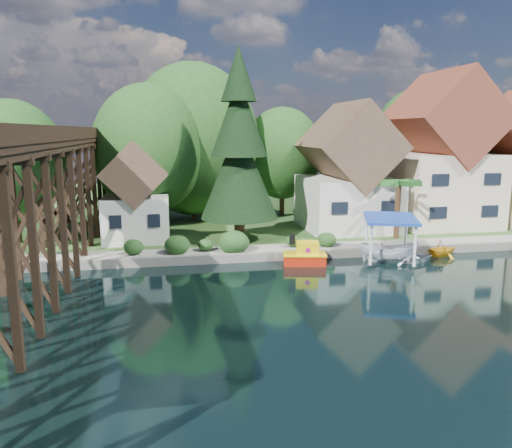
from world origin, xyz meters
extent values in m
plane|color=black|center=(0.00, 0.00, 0.00)|extent=(140.00, 140.00, 0.00)
cube|color=#27491D|center=(0.00, 34.00, 0.25)|extent=(140.00, 52.00, 0.50)
cube|color=slate|center=(4.00, 8.00, 0.31)|extent=(60.00, 0.40, 0.62)
cube|color=gray|center=(6.00, 9.30, 0.53)|extent=(50.00, 2.60, 0.06)
cube|color=black|center=(-16.00, 0.00, 4.00)|extent=(4.00, 0.36, 8.00)
cube|color=black|center=(-16.00, 3.20, 4.00)|extent=(4.00, 0.36, 8.00)
cube|color=black|center=(-16.00, 6.40, 4.00)|extent=(4.00, 0.36, 8.00)
cube|color=black|center=(-16.00, 9.60, 4.00)|extent=(4.00, 0.36, 8.00)
cube|color=black|center=(-16.00, 12.80, 4.00)|extent=(4.00, 0.36, 8.00)
cube|color=black|center=(-16.00, 16.00, 4.00)|extent=(4.00, 0.36, 8.00)
cube|color=black|center=(-16.00, 19.20, 4.00)|extent=(4.00, 0.36, 8.00)
cube|color=black|center=(-16.00, 22.40, 4.00)|extent=(4.00, 0.36, 8.00)
cube|color=black|center=(-16.00, 25.60, 4.00)|extent=(4.00, 0.36, 8.00)
cube|color=black|center=(-17.75, 6.00, 8.05)|extent=(0.35, 44.00, 0.35)
cube|color=black|center=(-14.25, 6.00, 8.05)|extent=(0.35, 44.00, 0.35)
cube|color=black|center=(-16.00, 6.00, 8.35)|extent=(4.00, 44.00, 0.30)
cube|color=black|center=(-14.00, 6.00, 8.90)|extent=(0.12, 44.00, 0.80)
cube|color=silver|center=(7.00, 16.00, 2.75)|extent=(7.50, 8.00, 4.50)
cube|color=#51392B|center=(7.00, 16.00, 7.70)|extent=(7.64, 8.64, 7.64)
cube|color=black|center=(4.90, 11.96, 2.98)|extent=(1.35, 0.08, 1.00)
cube|color=black|center=(9.10, 11.96, 2.98)|extent=(1.35, 0.08, 1.00)
cube|color=beige|center=(16.00, 16.50, 3.75)|extent=(8.50, 8.50, 6.50)
cube|color=maroon|center=(16.00, 16.50, 10.06)|extent=(8.65, 9.18, 8.65)
cube|color=black|center=(13.62, 12.21, 4.08)|extent=(1.53, 0.08, 1.00)
cube|color=black|center=(18.38, 12.21, 4.08)|extent=(1.53, 0.08, 1.00)
cube|color=silver|center=(-11.00, 14.50, 2.25)|extent=(5.00, 5.00, 3.50)
cube|color=#51392B|center=(-11.00, 14.50, 5.80)|extent=(5.09, 5.40, 5.09)
cube|color=black|center=(-12.40, 11.96, 2.43)|extent=(0.90, 0.08, 1.00)
cube|color=black|center=(-9.60, 11.96, 2.43)|extent=(0.90, 0.08, 1.00)
cylinder|color=#382314|center=(-10.00, 19.00, 2.75)|extent=(0.50, 0.50, 4.50)
ellipsoid|color=#214318|center=(-10.00, 19.00, 7.50)|extent=(4.40, 4.40, 5.06)
cylinder|color=#382314|center=(-6.00, 23.00, 2.98)|extent=(0.50, 0.50, 4.95)
ellipsoid|color=#214318|center=(-6.00, 23.00, 8.20)|extent=(5.00, 5.00, 5.75)
cylinder|color=#382314|center=(3.00, 24.00, 2.52)|extent=(0.50, 0.50, 4.05)
ellipsoid|color=#214318|center=(3.00, 24.00, 6.80)|extent=(4.00, 4.00, 4.60)
cylinder|color=#382314|center=(18.00, 24.00, 2.75)|extent=(0.50, 0.50, 4.50)
ellipsoid|color=#214318|center=(18.00, 24.00, 7.50)|extent=(4.60, 4.60, 5.29)
cylinder|color=#382314|center=(26.00, 20.00, 2.30)|extent=(0.50, 0.50, 3.60)
ellipsoid|color=#214318|center=(26.00, 20.00, 6.10)|extent=(3.80, 3.80, 4.37)
cylinder|color=#382314|center=(-20.00, 15.00, 2.52)|extent=(0.50, 0.50, 4.05)
ellipsoid|color=#214318|center=(-20.00, 15.00, 6.80)|extent=(4.00, 4.00, 4.60)
ellipsoid|color=#163F17|center=(-8.00, 9.20, 1.27)|extent=(1.98, 1.98, 1.53)
ellipsoid|color=#163F17|center=(-6.00, 9.50, 1.09)|extent=(1.54, 1.54, 1.19)
ellipsoid|color=#163F17|center=(-4.00, 9.00, 1.35)|extent=(2.20, 2.20, 1.70)
ellipsoid|color=#163F17|center=(-11.00, 9.40, 1.18)|extent=(1.76, 1.76, 1.36)
ellipsoid|color=#163F17|center=(0.50, 9.60, 1.09)|extent=(1.54, 1.54, 1.19)
ellipsoid|color=#163F17|center=(3.00, 9.30, 1.18)|extent=(1.76, 1.76, 1.36)
cylinder|color=#382314|center=(-3.04, 12.75, 1.87)|extent=(0.82, 0.82, 2.73)
cone|color=black|center=(-3.04, 12.75, 5.96)|extent=(6.01, 6.01, 7.28)
cone|color=black|center=(-3.04, 12.75, 10.06)|extent=(4.37, 4.37, 5.92)
cone|color=black|center=(-3.04, 12.75, 13.24)|extent=(2.73, 2.73, 4.10)
cylinder|color=#382314|center=(9.49, 11.28, 2.65)|extent=(0.43, 0.43, 4.31)
ellipsoid|color=#1E4C19|center=(9.49, 11.28, 5.00)|extent=(3.63, 3.63, 0.98)
cube|color=#B21F0B|center=(0.56, 6.65, 0.33)|extent=(3.07, 2.05, 0.75)
cube|color=yellow|center=(0.56, 6.65, 0.74)|extent=(3.19, 2.16, 0.09)
cube|color=yellow|center=(0.75, 6.61, 1.13)|extent=(1.71, 1.41, 0.94)
cylinder|color=black|center=(-0.27, 6.82, 1.74)|extent=(0.41, 0.41, 0.66)
cylinder|color=#AF0D7B|center=(0.63, 6.04, 1.13)|extent=(0.35, 0.14, 0.34)
cylinder|color=#AF0D7B|center=(0.87, 7.19, 1.13)|extent=(0.35, 0.14, 0.34)
cylinder|color=#AF0D7B|center=(1.49, 6.46, 1.13)|extent=(0.14, 0.35, 0.34)
imported|color=silver|center=(7.92, 6.13, 0.39)|extent=(3.84, 2.82, 0.77)
imported|color=white|center=(6.52, 6.22, 0.77)|extent=(4.28, 2.74, 1.55)
cube|color=#1B42B5|center=(6.52, 6.22, 3.10)|extent=(4.85, 5.81, 0.19)
cylinder|color=white|center=(7.12, 3.71, 1.71)|extent=(0.19, 0.19, 2.79)
cylinder|color=white|center=(8.55, 7.81, 1.71)|extent=(0.19, 0.19, 2.79)
cylinder|color=white|center=(4.48, 4.63, 1.71)|extent=(0.19, 0.19, 2.79)
cylinder|color=white|center=(5.91, 8.73, 1.71)|extent=(0.19, 0.19, 2.79)
imported|color=gold|center=(11.05, 7.08, 0.66)|extent=(2.82, 2.55, 1.31)
camera|label=1|loc=(-8.58, -25.40, 9.03)|focal=35.00mm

